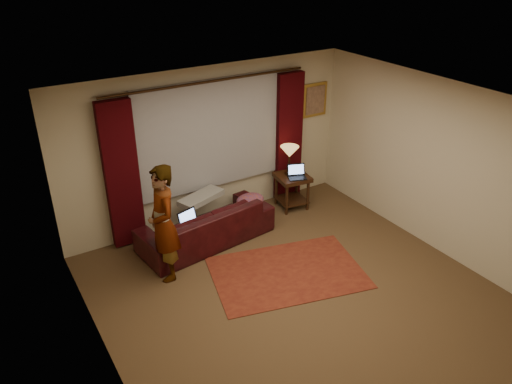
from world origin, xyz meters
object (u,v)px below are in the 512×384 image
Objects in this scene: laptop_table at (297,172)px; sofa at (206,218)px; end_table at (292,191)px; laptop_sofa at (193,220)px; tiffany_lamp at (289,160)px; person at (163,224)px.

sofa is at bearing -155.36° from laptop_table.
sofa is 1.83m from end_table.
end_table is at bearing -5.79° from laptop_sofa.
tiffany_lamp is at bearing -177.10° from sofa.
end_table is 0.44m from laptop_table.
end_table is 0.37× the size of person.
sofa is 1.87m from tiffany_lamp.
laptop_table is (2.10, 0.25, 0.18)m from laptop_sofa.
end_table is 1.21× the size of tiffany_lamp.
sofa reaches higher than end_table.
laptop_sofa is at bearing -169.61° from end_table.
laptop_table is at bearing -84.50° from tiffany_lamp.
tiffany_lamp is 0.26m from laptop_table.
laptop_sofa is at bearing -167.26° from tiffany_lamp.
laptop_sofa is 0.70× the size of tiffany_lamp.
tiffany_lamp is 2.78m from person.
person is (-0.87, -0.50, 0.42)m from sofa.
laptop_sofa is 0.21× the size of person.
laptop_table is at bearing -88.78° from end_table.
end_table is at bearing 109.93° from person.
tiffany_lamp is (-0.02, 0.09, 0.57)m from end_table.
laptop_sofa is (-0.29, -0.15, 0.12)m from sofa.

